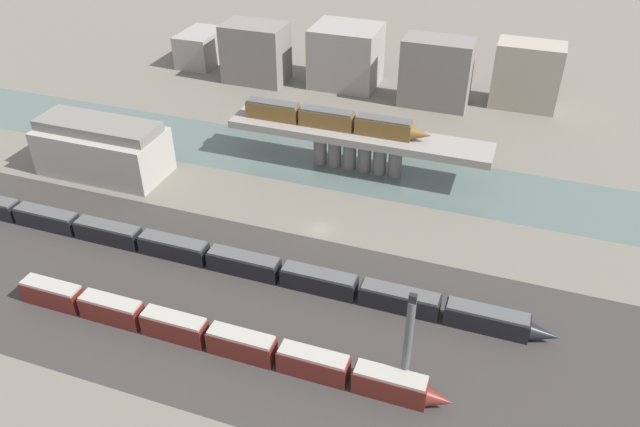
{
  "coord_description": "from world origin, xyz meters",
  "views": [
    {
      "loc": [
        31.48,
        -89.66,
        68.22
      ],
      "look_at": [
        0.0,
        0.0,
        3.6
      ],
      "focal_mm": 35.0,
      "sensor_mm": 36.0,
      "label": 1
    }
  ],
  "objects_px": {
    "train_yard_near": "(215,337)",
    "train_yard_mid": "(217,258)",
    "signal_tower": "(408,345)",
    "train_on_bridge": "(333,119)",
    "warehouse_building": "(103,148)"
  },
  "relations": [
    {
      "from": "train_yard_mid",
      "to": "signal_tower",
      "type": "distance_m",
      "value": 40.03
    },
    {
      "from": "train_yard_mid",
      "to": "signal_tower",
      "type": "bearing_deg",
      "value": -23.03
    },
    {
      "from": "train_on_bridge",
      "to": "warehouse_building",
      "type": "distance_m",
      "value": 49.14
    },
    {
      "from": "train_yard_mid",
      "to": "train_yard_near",
      "type": "bearing_deg",
      "value": -63.69
    },
    {
      "from": "warehouse_building",
      "to": "signal_tower",
      "type": "height_order",
      "value": "signal_tower"
    },
    {
      "from": "train_on_bridge",
      "to": "train_yard_mid",
      "type": "distance_m",
      "value": 41.87
    },
    {
      "from": "warehouse_building",
      "to": "train_on_bridge",
      "type": "bearing_deg",
      "value": 22.76
    },
    {
      "from": "train_yard_near",
      "to": "train_yard_mid",
      "type": "xyz_separation_m",
      "value": [
        -8.5,
        17.19,
        -0.19
      ]
    },
    {
      "from": "train_on_bridge",
      "to": "warehouse_building",
      "type": "bearing_deg",
      "value": -157.24
    },
    {
      "from": "train_on_bridge",
      "to": "train_yard_mid",
      "type": "height_order",
      "value": "train_on_bridge"
    },
    {
      "from": "signal_tower",
      "to": "train_on_bridge",
      "type": "bearing_deg",
      "value": 117.29
    },
    {
      "from": "train_yard_near",
      "to": "train_yard_mid",
      "type": "relative_size",
      "value": 0.62
    },
    {
      "from": "train_on_bridge",
      "to": "train_yard_mid",
      "type": "relative_size",
      "value": 0.36
    },
    {
      "from": "train_on_bridge",
      "to": "train_yard_mid",
      "type": "xyz_separation_m",
      "value": [
        -7.67,
        -40.14,
        -9.09
      ]
    },
    {
      "from": "train_on_bridge",
      "to": "signal_tower",
      "type": "xyz_separation_m",
      "value": [
        28.68,
        -55.6,
        -2.62
      ]
    }
  ]
}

